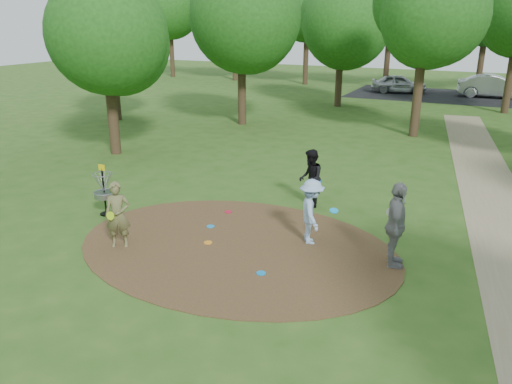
% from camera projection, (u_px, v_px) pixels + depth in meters
% --- Properties ---
extents(ground, '(100.00, 100.00, 0.00)m').
position_uv_depth(ground, '(236.00, 247.00, 12.71)').
color(ground, '#2D5119').
rests_on(ground, ground).
extents(dirt_clearing, '(8.40, 8.40, 0.02)m').
position_uv_depth(dirt_clearing, '(236.00, 246.00, 12.71)').
color(dirt_clearing, '#47301C').
rests_on(dirt_clearing, ground).
extents(parking_lot, '(14.00, 8.00, 0.01)m').
position_uv_depth(parking_lot, '(446.00, 96.00, 37.42)').
color(parking_lot, black).
rests_on(parking_lot, ground).
extents(player_observer_with_disc, '(0.75, 0.67, 1.72)m').
position_uv_depth(player_observer_with_disc, '(118.00, 215.00, 12.46)').
color(player_observer_with_disc, brown).
rests_on(player_observer_with_disc, ground).
extents(player_throwing_with_disc, '(1.30, 1.27, 1.71)m').
position_uv_depth(player_throwing_with_disc, '(311.00, 212.00, 12.68)').
color(player_throwing_with_disc, '#97B8E1').
rests_on(player_throwing_with_disc, ground).
extents(player_walking_with_disc, '(0.93, 1.05, 1.80)m').
position_uv_depth(player_walking_with_disc, '(310.00, 179.00, 15.15)').
color(player_walking_with_disc, black).
rests_on(player_walking_with_disc, ground).
extents(player_waiting_with_disc, '(0.74, 1.28, 2.05)m').
position_uv_depth(player_waiting_with_disc, '(396.00, 225.00, 11.40)').
color(player_waiting_with_disc, gray).
rests_on(player_waiting_with_disc, ground).
extents(disc_ground_cyan, '(0.22, 0.22, 0.02)m').
position_uv_depth(disc_ground_cyan, '(210.00, 226.00, 13.87)').
color(disc_ground_cyan, '#1A8AD2').
rests_on(disc_ground_cyan, dirt_clearing).
extents(disc_ground_blue, '(0.22, 0.22, 0.02)m').
position_uv_depth(disc_ground_blue, '(261.00, 273.00, 11.33)').
color(disc_ground_blue, '#0C80D1').
rests_on(disc_ground_blue, dirt_clearing).
extents(disc_ground_red, '(0.22, 0.22, 0.02)m').
position_uv_depth(disc_ground_red, '(228.00, 212.00, 14.92)').
color(disc_ground_red, red).
rests_on(disc_ground_red, dirt_clearing).
extents(car_left, '(4.43, 2.52, 1.42)m').
position_uv_depth(car_left, '(399.00, 84.00, 38.71)').
color(car_left, '#9CA0A4').
rests_on(car_left, ground).
extents(car_right, '(5.11, 2.10, 1.65)m').
position_uv_depth(car_right, '(494.00, 86.00, 36.32)').
color(car_right, '#9B9EA2').
rests_on(car_right, ground).
extents(disc_ground_orange, '(0.22, 0.22, 0.02)m').
position_uv_depth(disc_ground_orange, '(208.00, 243.00, 12.87)').
color(disc_ground_orange, orange).
rests_on(disc_ground_orange, dirt_clearing).
extents(disc_golf_basket, '(0.63, 0.63, 1.54)m').
position_uv_depth(disc_golf_basket, '(104.00, 186.00, 14.52)').
color(disc_golf_basket, black).
rests_on(disc_golf_basket, ground).
extents(tree_ring, '(36.67, 45.29, 8.66)m').
position_uv_depth(tree_ring, '(378.00, 32.00, 17.81)').
color(tree_ring, '#332316').
rests_on(tree_ring, ground).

